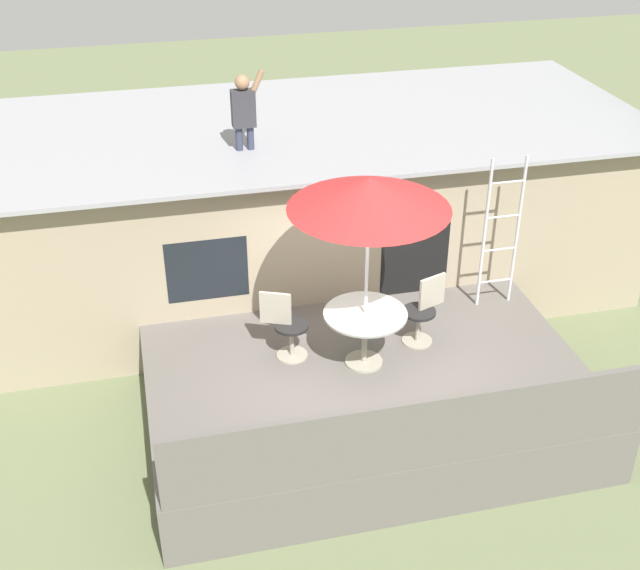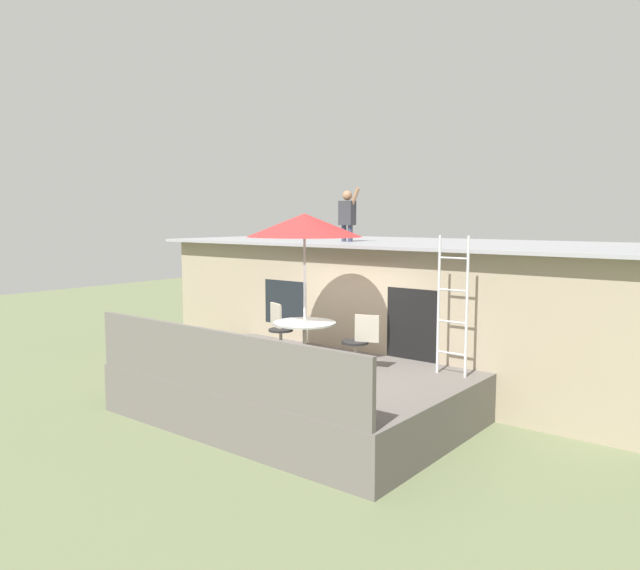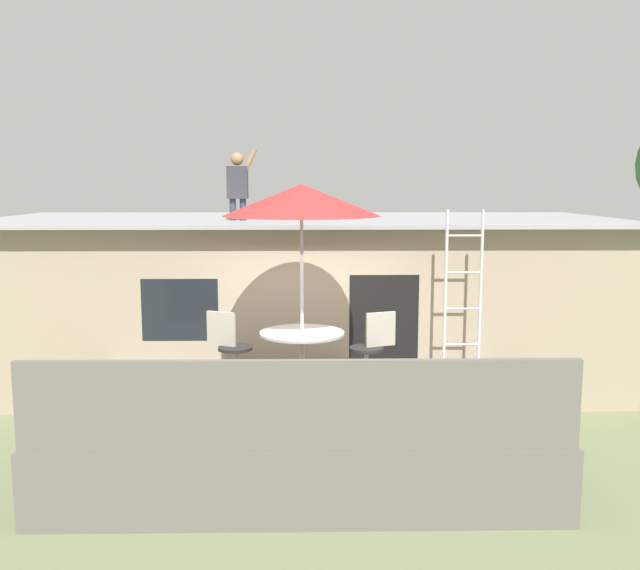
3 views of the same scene
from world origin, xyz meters
TOP-DOWN VIEW (x-y plane):
  - ground_plane at (0.00, 0.00)m, footprint 40.00×40.00m
  - house at (0.00, 3.60)m, footprint 10.50×4.50m
  - deck at (0.00, 0.00)m, footprint 5.46×3.86m
  - deck_railing at (0.00, -1.88)m, footprint 5.36×0.08m
  - patio_table at (0.01, 0.09)m, footprint 1.04×1.04m
  - patio_umbrella at (0.01, 0.09)m, footprint 1.90×1.90m
  - step_ladder at (2.20, 1.07)m, footprint 0.52×0.04m
  - person_figure at (-1.00, 2.70)m, footprint 0.47×0.20m
  - patio_chair_left at (-0.91, 0.47)m, footprint 0.60×0.44m
  - patio_chair_right at (0.89, 0.41)m, footprint 0.60×0.44m

SIDE VIEW (x-z plane):
  - ground_plane at x=0.00m, z-range 0.00..0.00m
  - deck at x=0.00m, z-range 0.00..0.80m
  - deck_railing at x=0.00m, z-range 0.80..1.70m
  - patio_chair_left at x=-0.91m, z-range 0.80..1.72m
  - patio_chair_right at x=0.89m, z-range 0.80..1.72m
  - patio_table at x=0.01m, z-range 1.01..1.76m
  - house at x=0.00m, z-range 0.01..2.78m
  - step_ladder at x=2.20m, z-range 0.80..3.00m
  - patio_umbrella at x=0.01m, z-range 1.88..4.42m
  - person_figure at x=-1.00m, z-range 2.83..3.94m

